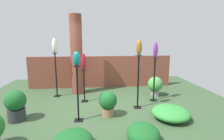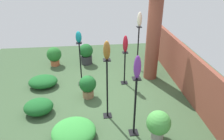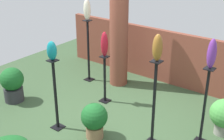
{
  "view_description": "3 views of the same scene",
  "coord_description": "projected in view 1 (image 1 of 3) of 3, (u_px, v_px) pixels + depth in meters",
  "views": [
    {
      "loc": [
        -0.27,
        -4.5,
        1.93
      ],
      "look_at": [
        0.22,
        0.28,
        1.06
      ],
      "focal_mm": 28.0,
      "sensor_mm": 36.0,
      "label": 1
    },
    {
      "loc": [
        5.11,
        -0.28,
        3.37
      ],
      "look_at": [
        -0.06,
        0.3,
        0.73
      ],
      "focal_mm": 35.0,
      "sensor_mm": 36.0,
      "label": 2
    },
    {
      "loc": [
        2.99,
        -3.78,
        3.22
      ],
      "look_at": [
        0.06,
        0.12,
        1.09
      ],
      "focal_mm": 50.0,
      "sensor_mm": 36.0,
      "label": 3
    }
  ],
  "objects": [
    {
      "name": "ground_plane",
      "position": [
        105.0,
        110.0,
        4.78
      ],
      "size": [
        8.0,
        8.0,
        0.0
      ],
      "primitive_type": "plane",
      "color": "#385133"
    },
    {
      "name": "brick_wall_back",
      "position": [
        101.0,
        72.0,
        6.95
      ],
      "size": [
        5.6,
        0.12,
        1.25
      ],
      "primitive_type": "cube",
      "color": "brown",
      "rests_on": "ground"
    },
    {
      "name": "brick_pillar",
      "position": [
        77.0,
        55.0,
        6.02
      ],
      "size": [
        0.41,
        0.41,
        2.74
      ],
      "primitive_type": "cylinder",
      "color": "brown",
      "rests_on": "ground"
    },
    {
      "name": "pedestal_ivory",
      "position": [
        56.0,
        77.0,
        5.8
      ],
      "size": [
        0.2,
        0.2,
        1.47
      ],
      "color": "black",
      "rests_on": "ground"
    },
    {
      "name": "pedestal_teal",
      "position": [
        78.0,
        96.0,
        4.06
      ],
      "size": [
        0.2,
        0.2,
        1.32
      ],
      "color": "black",
      "rests_on": "ground"
    },
    {
      "name": "pedestal_ruby",
      "position": [
        84.0,
        87.0,
        5.35
      ],
      "size": [
        0.2,
        0.2,
        1.01
      ],
      "color": "black",
      "rests_on": "ground"
    },
    {
      "name": "pedestal_bronze",
      "position": [
        138.0,
        84.0,
        4.83
      ],
      "size": [
        0.2,
        0.2,
        1.48
      ],
      "color": "black",
      "rests_on": "ground"
    },
    {
      "name": "pedestal_violet",
      "position": [
        154.0,
        81.0,
        5.4
      ],
      "size": [
        0.2,
        0.2,
        1.36
      ],
      "color": "black",
      "rests_on": "ground"
    },
    {
      "name": "art_vase_ivory",
      "position": [
        54.0,
        46.0,
        5.62
      ],
      "size": [
        0.16,
        0.15,
        0.47
      ],
      "primitive_type": "ellipsoid",
      "color": "beige",
      "rests_on": "pedestal_ivory"
    },
    {
      "name": "art_vase_teal",
      "position": [
        77.0,
        59.0,
        3.91
      ],
      "size": [
        0.17,
        0.17,
        0.33
      ],
      "primitive_type": "ellipsoid",
      "color": "#0F727A",
      "rests_on": "pedestal_teal"
    },
    {
      "name": "art_vase_ruby",
      "position": [
        84.0,
        61.0,
        5.21
      ],
      "size": [
        0.14,
        0.14,
        0.5
      ],
      "primitive_type": "ellipsoid",
      "color": "maroon",
      "rests_on": "pedestal_ruby"
    },
    {
      "name": "art_vase_bronze",
      "position": [
        139.0,
        47.0,
        4.65
      ],
      "size": [
        0.15,
        0.15,
        0.42
      ],
      "primitive_type": "ellipsoid",
      "color": "brown",
      "rests_on": "pedestal_bronze"
    },
    {
      "name": "art_vase_violet",
      "position": [
        156.0,
        50.0,
        5.23
      ],
      "size": [
        0.14,
        0.14,
        0.47
      ],
      "primitive_type": "ellipsoid",
      "color": "#6B2D8C",
      "rests_on": "pedestal_violet"
    },
    {
      "name": "potted_plant_front_right",
      "position": [
        155.0,
        85.0,
        5.91
      ],
      "size": [
        0.5,
        0.5,
        0.66
      ],
      "color": "gray",
      "rests_on": "ground"
    },
    {
      "name": "potted_plant_near_pillar",
      "position": [
        16.0,
        105.0,
        4.1
      ],
      "size": [
        0.48,
        0.48,
        0.74
      ],
      "color": "#2D2D33",
      "rests_on": "ground"
    },
    {
      "name": "potted_plant_walkway_edge",
      "position": [
        108.0,
        102.0,
        4.36
      ],
      "size": [
        0.46,
        0.46,
        0.64
      ],
      "color": "#936B4C",
      "rests_on": "ground"
    },
    {
      "name": "foliage_bed_west",
      "position": [
        143.0,
        134.0,
        3.27
      ],
      "size": [
        0.62,
        0.7,
        0.35
      ],
      "primitive_type": "ellipsoid",
      "color": "#195923",
      "rests_on": "ground"
    },
    {
      "name": "foliage_bed_center",
      "position": [
        171.0,
        113.0,
        4.23
      ],
      "size": [
        0.9,
        0.93,
        0.31
      ],
      "primitive_type": "ellipsoid",
      "color": "#338C38",
      "rests_on": "ground"
    }
  ]
}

